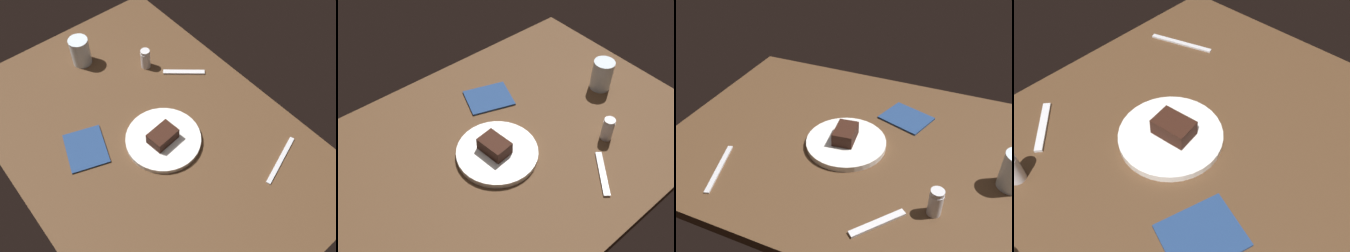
% 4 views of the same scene
% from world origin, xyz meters
% --- Properties ---
extents(dining_table, '(1.20, 0.84, 0.03)m').
position_xyz_m(dining_table, '(0.00, 0.00, 0.01)').
color(dining_table, '#4C331E').
rests_on(dining_table, ground).
extents(dessert_plate, '(0.24, 0.24, 0.02)m').
position_xyz_m(dessert_plate, '(0.05, 0.02, 0.04)').
color(dessert_plate, white).
rests_on(dessert_plate, dining_table).
extents(chocolate_cake_slice, '(0.07, 0.09, 0.04)m').
position_xyz_m(chocolate_cake_slice, '(0.06, 0.02, 0.07)').
color(chocolate_cake_slice, black).
rests_on(chocolate_cake_slice, dessert_plate).
extents(salt_shaker, '(0.04, 0.04, 0.08)m').
position_xyz_m(salt_shaker, '(-0.24, 0.18, 0.07)').
color(salt_shaker, silver).
rests_on(salt_shaker, dining_table).
extents(dessert_spoon, '(0.11, 0.13, 0.01)m').
position_xyz_m(dessert_spoon, '(-0.13, 0.27, 0.03)').
color(dessert_spoon, silver).
rests_on(dessert_spoon, dining_table).
extents(butter_knife, '(0.07, 0.18, 0.01)m').
position_xyz_m(butter_knife, '(0.34, 0.26, 0.03)').
color(butter_knife, silver).
rests_on(butter_knife, dining_table).
extents(folded_napkin, '(0.18, 0.16, 0.01)m').
position_xyz_m(folded_napkin, '(-0.08, -0.19, 0.03)').
color(folded_napkin, navy).
rests_on(folded_napkin, dining_table).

